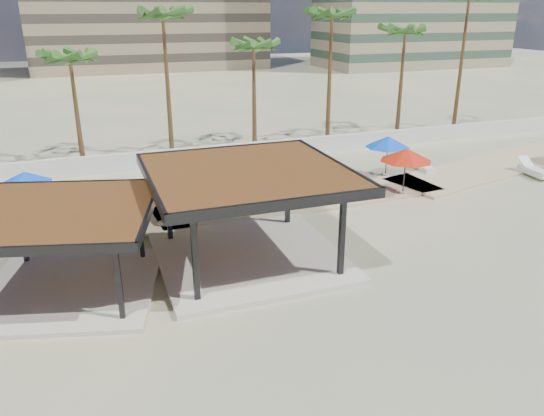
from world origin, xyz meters
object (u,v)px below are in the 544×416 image
Objects in this scene: umbrella_c at (406,155)px; pavilion_west at (63,243)px; lounger_a at (7,219)px; umbrella_a at (25,178)px; pavilion_central at (248,207)px; lounger_c at (424,167)px; lounger_b at (331,186)px; lounger_d at (534,171)px.

pavilion_west is at bearing -164.59° from umbrella_c.
umbrella_a is at bearing -54.69° from lounger_a.
pavilion_central is 4.04× the size of lounger_c.
lounger_a is 0.93× the size of lounger_b.
lounger_a is (-1.03, -0.61, -1.75)m from umbrella_a.
pavilion_west is 2.26× the size of umbrella_c.
umbrella_c is (10.43, 4.60, 0.02)m from pavilion_central.
pavilion_central is at bearing 107.74° from lounger_d.
lounger_d is (20.06, 4.94, -1.95)m from pavilion_central.
pavilion_west reaches higher than lounger_b.
lounger_c is (3.83, 3.44, -2.01)m from umbrella_c.
pavilion_west is 8.39m from umbrella_a.
umbrella_c reaches higher than lounger_c.
pavilion_central is 9.78m from lounger_b.
pavilion_central is at bearing -42.41° from umbrella_a.
pavilion_central is 7.04m from pavilion_west.
pavilion_west reaches higher than lounger_c.
lounger_d is (5.80, -3.10, 0.04)m from lounger_c.
pavilion_central reaches higher than umbrella_c.
pavilion_central is 12.42m from lounger_a.
umbrella_c is at bearing 95.94° from lounger_d.
lounger_d reaches higher than lounger_c.
pavilion_central is at bearing 17.06° from pavilion_west.
umbrella_c is at bearing -93.18° from lounger_a.
umbrella_c is 9.84m from lounger_d.
lounger_d is at bearing -100.37° from lounger_b.
pavilion_central is 11.86m from umbrella_a.
lounger_b reaches higher than lounger_c.
pavilion_central is 2.22× the size of umbrella_c.
lounger_d is at bearing 2.02° from umbrella_c.
lounger_a is at bearing 99.55° from lounger_c.
umbrella_c is 20.51m from lounger_a.
lounger_a is at bearing 143.34° from pavilion_central.
lounger_a is at bearing 172.15° from umbrella_c.
lounger_c is (21.29, 8.25, -1.60)m from pavilion_west.
lounger_c is at bearing -83.77° from lounger_a.
pavilion_central is 3.46× the size of lounger_a.
lounger_d is (27.09, 5.15, -1.56)m from pavilion_west.
lounger_d reaches higher than lounger_a.
pavilion_west reaches higher than lounger_d.
lounger_c is at bearing 65.76° from lounger_d.
umbrella_a is at bearing 87.86° from lounger_d.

